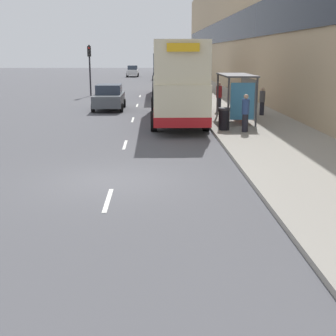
{
  "coord_description": "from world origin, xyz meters",
  "views": [
    {
      "loc": [
        1.2,
        -13.5,
        3.71
      ],
      "look_at": [
        2.12,
        16.49,
        -3.68
      ],
      "focal_mm": 50.0,
      "sensor_mm": 36.0,
      "label": 1
    }
  ],
  "objects_px": {
    "car_0": "(109,97)",
    "pedestrian_1": "(219,97)",
    "pedestrian_at_shelter": "(262,101)",
    "litter_bin": "(224,119)",
    "car_1": "(160,74)",
    "car_2": "(133,71)",
    "pedestrian_2": "(245,113)",
    "traffic_light_far_kerb": "(90,62)",
    "double_decker_bus_ahead": "(168,70)",
    "bus_shelter": "(240,89)",
    "car_3": "(165,71)",
    "double_decker_bus_near": "(177,80)"
  },
  "relations": [
    {
      "from": "double_decker_bus_ahead",
      "to": "traffic_light_far_kerb",
      "type": "xyz_separation_m",
      "value": [
        -6.92,
        0.02,
        0.7
      ]
    },
    {
      "from": "double_decker_bus_ahead",
      "to": "car_1",
      "type": "distance_m",
      "value": 24.99
    },
    {
      "from": "double_decker_bus_ahead",
      "to": "car_1",
      "type": "bearing_deg",
      "value": 91.01
    },
    {
      "from": "car_0",
      "to": "traffic_light_far_kerb",
      "type": "relative_size",
      "value": 1.0
    },
    {
      "from": "bus_shelter",
      "to": "pedestrian_1",
      "type": "xyz_separation_m",
      "value": [
        -0.47,
        4.66,
        -0.81
      ]
    },
    {
      "from": "double_decker_bus_ahead",
      "to": "pedestrian_at_shelter",
      "type": "bearing_deg",
      "value": -71.08
    },
    {
      "from": "double_decker_bus_near",
      "to": "pedestrian_1",
      "type": "height_order",
      "value": "double_decker_bus_near"
    },
    {
      "from": "car_0",
      "to": "car_2",
      "type": "relative_size",
      "value": 1.01
    },
    {
      "from": "pedestrian_at_shelter",
      "to": "pedestrian_1",
      "type": "height_order",
      "value": "pedestrian_1"
    },
    {
      "from": "car_0",
      "to": "pedestrian_2",
      "type": "bearing_deg",
      "value": 125.24
    },
    {
      "from": "car_0",
      "to": "pedestrian_1",
      "type": "bearing_deg",
      "value": 162.06
    },
    {
      "from": "litter_bin",
      "to": "pedestrian_2",
      "type": "bearing_deg",
      "value": -34.57
    },
    {
      "from": "bus_shelter",
      "to": "car_1",
      "type": "height_order",
      "value": "bus_shelter"
    },
    {
      "from": "double_decker_bus_near",
      "to": "pedestrian_at_shelter",
      "type": "height_order",
      "value": "double_decker_bus_near"
    },
    {
      "from": "pedestrian_1",
      "to": "pedestrian_2",
      "type": "relative_size",
      "value": 1.03
    },
    {
      "from": "car_0",
      "to": "traffic_light_far_kerb",
      "type": "bearing_deg",
      "value": -76.1
    },
    {
      "from": "traffic_light_far_kerb",
      "to": "car_0",
      "type": "bearing_deg",
      "value": -76.1
    },
    {
      "from": "double_decker_bus_ahead",
      "to": "car_3",
      "type": "bearing_deg",
      "value": 89.07
    },
    {
      "from": "car_1",
      "to": "car_2",
      "type": "bearing_deg",
      "value": 113.13
    },
    {
      "from": "car_2",
      "to": "car_1",
      "type": "bearing_deg",
      "value": 113.13
    },
    {
      "from": "car_2",
      "to": "litter_bin",
      "type": "xyz_separation_m",
      "value": [
        6.71,
        -55.02,
        -0.2
      ]
    },
    {
      "from": "car_2",
      "to": "pedestrian_at_shelter",
      "type": "bearing_deg",
      "value": 101.11
    },
    {
      "from": "bus_shelter",
      "to": "car_0",
      "type": "bearing_deg",
      "value": 137.41
    },
    {
      "from": "bus_shelter",
      "to": "traffic_light_far_kerb",
      "type": "relative_size",
      "value": 0.95
    },
    {
      "from": "pedestrian_at_shelter",
      "to": "pedestrian_2",
      "type": "bearing_deg",
      "value": -109.75
    },
    {
      "from": "pedestrian_1",
      "to": "traffic_light_far_kerb",
      "type": "relative_size",
      "value": 0.41
    },
    {
      "from": "pedestrian_2",
      "to": "litter_bin",
      "type": "relative_size",
      "value": 1.66
    },
    {
      "from": "car_3",
      "to": "traffic_light_far_kerb",
      "type": "xyz_separation_m",
      "value": [
        -7.49,
        -34.71,
        2.14
      ]
    },
    {
      "from": "car_3",
      "to": "litter_bin",
      "type": "relative_size",
      "value": 4.27
    },
    {
      "from": "litter_bin",
      "to": "traffic_light_far_kerb",
      "type": "xyz_separation_m",
      "value": [
        -8.95,
        20.17,
        2.32
      ]
    },
    {
      "from": "double_decker_bus_near",
      "to": "car_2",
      "type": "height_order",
      "value": "double_decker_bus_near"
    },
    {
      "from": "car_0",
      "to": "pedestrian_1",
      "type": "distance_m",
      "value": 7.46
    },
    {
      "from": "pedestrian_at_shelter",
      "to": "car_1",
      "type": "bearing_deg",
      "value": 97.9
    },
    {
      "from": "pedestrian_2",
      "to": "bus_shelter",
      "type": "bearing_deg",
      "value": 84.32
    },
    {
      "from": "bus_shelter",
      "to": "traffic_light_far_kerb",
      "type": "bearing_deg",
      "value": 120.17
    },
    {
      "from": "car_0",
      "to": "pedestrian_at_shelter",
      "type": "distance_m",
      "value": 10.31
    },
    {
      "from": "bus_shelter",
      "to": "car_2",
      "type": "relative_size",
      "value": 0.96
    },
    {
      "from": "car_2",
      "to": "pedestrian_1",
      "type": "distance_m",
      "value": 48.27
    },
    {
      "from": "double_decker_bus_ahead",
      "to": "traffic_light_far_kerb",
      "type": "relative_size",
      "value": 2.58
    },
    {
      "from": "bus_shelter",
      "to": "double_decker_bus_near",
      "type": "xyz_separation_m",
      "value": [
        -3.3,
        1.3,
        0.41
      ]
    },
    {
      "from": "double_decker_bus_ahead",
      "to": "pedestrian_2",
      "type": "distance_m",
      "value": 21.01
    },
    {
      "from": "pedestrian_2",
      "to": "traffic_light_far_kerb",
      "type": "bearing_deg",
      "value": 115.34
    },
    {
      "from": "pedestrian_2",
      "to": "litter_bin",
      "type": "height_order",
      "value": "pedestrian_2"
    },
    {
      "from": "pedestrian_1",
      "to": "litter_bin",
      "type": "distance_m",
      "value": 7.38
    },
    {
      "from": "car_2",
      "to": "pedestrian_2",
      "type": "distance_m",
      "value": 56.15
    },
    {
      "from": "car_3",
      "to": "traffic_light_far_kerb",
      "type": "height_order",
      "value": "traffic_light_far_kerb"
    },
    {
      "from": "bus_shelter",
      "to": "double_decker_bus_near",
      "type": "bearing_deg",
      "value": 158.55
    },
    {
      "from": "pedestrian_at_shelter",
      "to": "litter_bin",
      "type": "bearing_deg",
      "value": -119.57
    },
    {
      "from": "pedestrian_1",
      "to": "car_2",
      "type": "bearing_deg",
      "value": 98.89
    },
    {
      "from": "car_3",
      "to": "pedestrian_2",
      "type": "height_order",
      "value": "pedestrian_2"
    }
  ]
}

